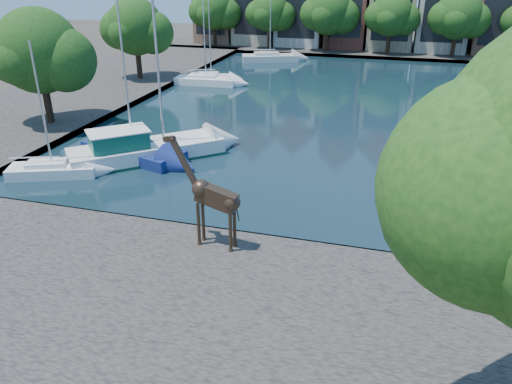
% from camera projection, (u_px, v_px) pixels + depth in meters
% --- Properties ---
extents(ground, '(160.00, 160.00, 0.00)m').
position_uv_depth(ground, '(290.00, 247.00, 21.98)').
color(ground, '#38332B').
rests_on(ground, ground).
extents(water_basin, '(38.00, 50.00, 0.08)m').
position_uv_depth(water_basin, '(350.00, 107.00, 42.91)').
color(water_basin, black).
rests_on(water_basin, ground).
extents(near_quay, '(50.00, 14.00, 0.50)m').
position_uv_depth(near_quay, '(243.00, 351.00, 15.76)').
color(near_quay, '#4B4741').
rests_on(near_quay, ground).
extents(far_quay, '(60.00, 16.00, 0.50)m').
position_uv_depth(far_quay, '(374.00, 48.00, 70.76)').
color(far_quay, '#4B4741').
rests_on(far_quay, ground).
extents(left_quay, '(14.00, 52.00, 0.50)m').
position_uv_depth(left_quay, '(94.00, 87.00, 49.02)').
color(left_quay, '#4B4741').
rests_on(left_quay, ground).
extents(far_tree_far_west, '(7.28, 5.60, 7.68)m').
position_uv_depth(far_tree_far_west, '(215.00, 11.00, 69.30)').
color(far_tree_far_west, '#332114').
rests_on(far_tree_far_west, far_quay).
extents(far_tree_west, '(6.76, 5.20, 7.36)m').
position_uv_depth(far_tree_west, '(270.00, 13.00, 67.37)').
color(far_tree_west, '#332114').
rests_on(far_tree_west, far_quay).
extents(far_tree_mid_west, '(7.80, 6.00, 8.00)m').
position_uv_depth(far_tree_mid_west, '(329.00, 13.00, 65.29)').
color(far_tree_mid_west, '#332114').
rests_on(far_tree_mid_west, far_quay).
extents(far_tree_mid_east, '(7.02, 5.40, 7.52)m').
position_uv_depth(far_tree_mid_east, '(392.00, 16.00, 63.38)').
color(far_tree_mid_east, '#332114').
rests_on(far_tree_mid_east, far_quay).
extents(far_tree_east, '(7.54, 5.80, 7.84)m').
position_uv_depth(far_tree_east, '(459.00, 17.00, 61.35)').
color(far_tree_east, '#332114').
rests_on(far_tree_east, far_quay).
extents(side_tree_left_near, '(7.80, 6.00, 8.20)m').
position_uv_depth(side_tree_left_near, '(40.00, 54.00, 35.32)').
color(side_tree_left_near, '#332114').
rests_on(side_tree_left_near, left_quay).
extents(side_tree_left_far, '(7.28, 5.60, 7.88)m').
position_uv_depth(side_tree_left_far, '(136.00, 29.00, 49.58)').
color(side_tree_left_far, '#332114').
rests_on(side_tree_left_far, left_quay).
extents(giraffe_statue, '(3.25, 0.72, 4.63)m').
position_uv_depth(giraffe_statue, '(211.00, 196.00, 20.29)').
color(giraffe_statue, '#39291C').
rests_on(giraffe_statue, near_quay).
extents(motorsailer, '(8.93, 8.44, 10.53)m').
position_uv_depth(motorsailer, '(142.00, 147.00, 31.18)').
color(motorsailer, silver).
rests_on(motorsailer, water_basin).
extents(sailboat_left_a, '(5.23, 3.44, 7.63)m').
position_uv_depth(sailboat_left_a, '(53.00, 168.00, 28.95)').
color(sailboat_left_a, white).
rests_on(sailboat_left_a, water_basin).
extents(sailboat_left_b, '(7.43, 4.40, 9.97)m').
position_uv_depth(sailboat_left_b, '(133.00, 149.00, 31.71)').
color(sailboat_left_b, navy).
rests_on(sailboat_left_b, water_basin).
extents(sailboat_left_c, '(6.31, 2.57, 10.58)m').
position_uv_depth(sailboat_left_c, '(206.00, 79.00, 50.54)').
color(sailboat_left_c, white).
rests_on(sailboat_left_c, water_basin).
extents(sailboat_left_d, '(4.95, 2.79, 9.55)m').
position_uv_depth(sailboat_left_d, '(211.00, 76.00, 51.83)').
color(sailboat_left_d, silver).
rests_on(sailboat_left_d, water_basin).
extents(sailboat_left_e, '(7.30, 4.72, 11.48)m').
position_uv_depth(sailboat_left_e, '(270.00, 56.00, 62.35)').
color(sailboat_left_e, beige).
rests_on(sailboat_left_e, water_basin).
extents(sailboat_right_c, '(6.64, 2.41, 8.98)m').
position_uv_depth(sailboat_right_c, '(498.00, 104.00, 41.47)').
color(sailboat_right_c, white).
rests_on(sailboat_right_c, water_basin).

